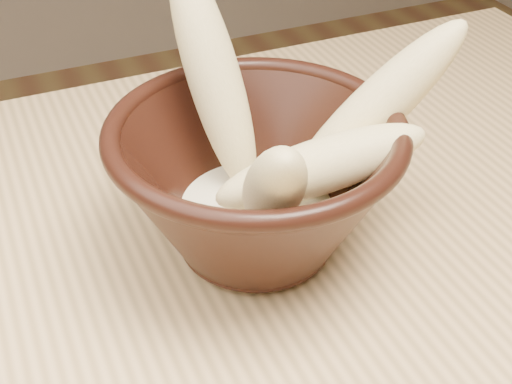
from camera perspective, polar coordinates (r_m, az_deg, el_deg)
bowl at (r=0.53m, az=0.00°, el=0.89°), size 0.22×0.22×0.12m
milk_puddle at (r=0.55m, az=0.00°, el=-1.62°), size 0.13×0.13×0.02m
banana_upright at (r=0.55m, az=-3.38°, el=9.19°), size 0.07×0.12×0.19m
banana_right at (r=0.55m, az=9.30°, el=6.33°), size 0.16×0.07×0.16m
banana_across at (r=0.51m, az=5.02°, el=2.00°), size 0.17×0.09×0.09m
banana_front at (r=0.47m, az=1.41°, el=0.22°), size 0.07×0.13×0.14m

